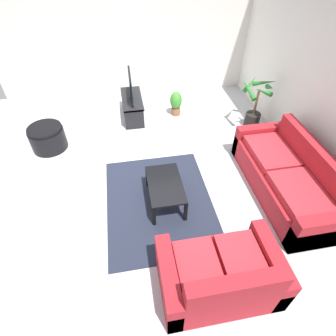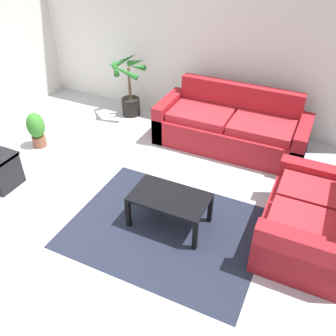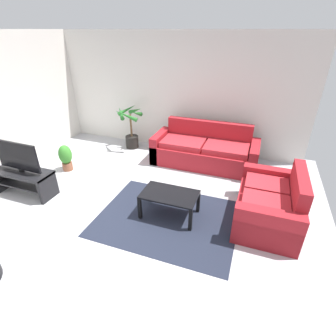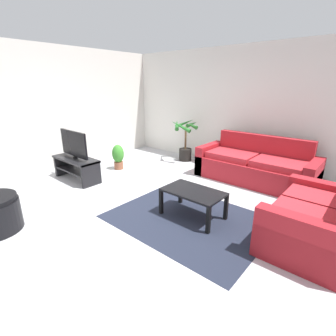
# 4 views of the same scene
# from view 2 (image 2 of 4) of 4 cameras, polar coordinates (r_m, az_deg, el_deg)

# --- Properties ---
(ground_plane) EXTENTS (6.60, 6.60, 0.00)m
(ground_plane) POSITION_cam_2_polar(r_m,az_deg,el_deg) (4.49, -10.50, -7.89)
(ground_plane) COLOR #B2B2B7
(wall_back) EXTENTS (6.00, 0.06, 2.70)m
(wall_back) POSITION_cam_2_polar(r_m,az_deg,el_deg) (6.16, 4.69, 19.55)
(wall_back) COLOR silver
(wall_back) RESTS_ON ground
(couch_main) EXTENTS (2.27, 0.90, 0.90)m
(couch_main) POSITION_cam_2_polar(r_m,az_deg,el_deg) (5.68, 9.93, 6.18)
(couch_main) COLOR maroon
(couch_main) RESTS_ON ground
(couch_loveseat) EXTENTS (0.90, 1.42, 0.90)m
(couch_loveseat) POSITION_cam_2_polar(r_m,az_deg,el_deg) (4.25, 21.55, -7.81)
(couch_loveseat) COLOR maroon
(couch_loveseat) RESTS_ON ground
(coffee_table) EXTENTS (0.88, 0.53, 0.42)m
(coffee_table) POSITION_cam_2_polar(r_m,az_deg,el_deg) (4.12, 0.25, -5.13)
(coffee_table) COLOR black
(coffee_table) RESTS_ON ground
(area_rug) EXTENTS (2.20, 1.70, 0.01)m
(area_rug) POSITION_cam_2_polar(r_m,az_deg,el_deg) (4.30, -0.34, -9.48)
(area_rug) COLOR #1E2333
(area_rug) RESTS_ON ground
(potted_palm) EXTENTS (0.71, 0.75, 1.07)m
(potted_palm) POSITION_cam_2_polar(r_m,az_deg,el_deg) (6.51, -6.17, 12.21)
(potted_palm) COLOR black
(potted_palm) RESTS_ON ground
(potted_plant_small) EXTENTS (0.27, 0.27, 0.58)m
(potted_plant_small) POSITION_cam_2_polar(r_m,az_deg,el_deg) (5.94, -20.12, 5.89)
(potted_plant_small) COLOR brown
(potted_plant_small) RESTS_ON ground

